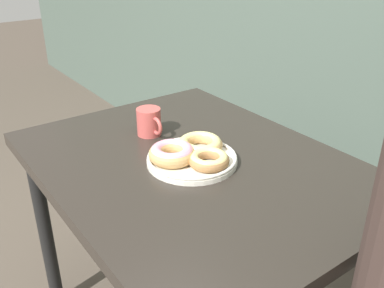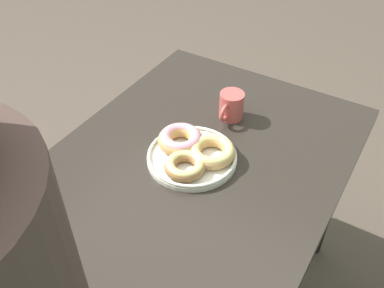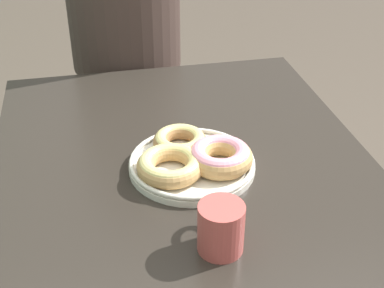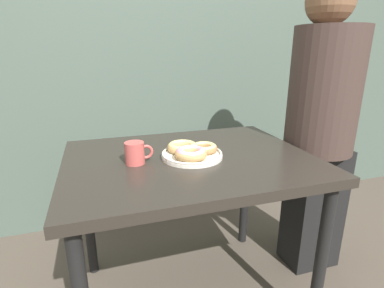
# 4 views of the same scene
# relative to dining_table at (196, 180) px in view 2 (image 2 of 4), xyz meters

# --- Properties ---
(ground_plane) EXTENTS (14.00, 14.00, 0.00)m
(ground_plane) POSITION_rel_dining_table_xyz_m (0.00, -0.25, -0.67)
(ground_plane) COLOR #4C4238
(dining_table) EXTENTS (1.04, 0.80, 0.75)m
(dining_table) POSITION_rel_dining_table_xyz_m (0.00, 0.00, 0.00)
(dining_table) COLOR #28231E
(dining_table) RESTS_ON ground_plane
(donut_plate) EXTENTS (0.26, 0.28, 0.06)m
(donut_plate) POSITION_rel_dining_table_xyz_m (0.00, -0.01, 0.11)
(donut_plate) COLOR silver
(donut_plate) RESTS_ON dining_table
(coffee_mug) EXTENTS (0.11, 0.08, 0.09)m
(coffee_mug) POSITION_rel_dining_table_xyz_m (-0.23, -0.01, 0.13)
(coffee_mug) COLOR #B74C47
(coffee_mug) RESTS_ON dining_table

